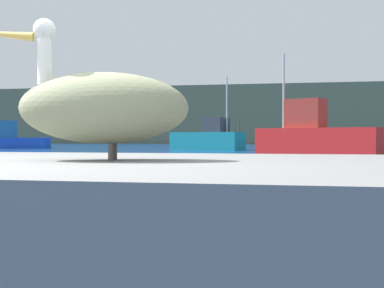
{
  "coord_description": "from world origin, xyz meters",
  "views": [
    {
      "loc": [
        1.78,
        -2.5,
        1.06
      ],
      "look_at": [
        -1.2,
        13.03,
        0.79
      ],
      "focal_mm": 44.85,
      "sensor_mm": 36.0,
      "label": 1
    }
  ],
  "objects_px": {
    "pelican": "(102,106)",
    "fishing_boat_red": "(315,136)",
    "fishing_boat_teal": "(209,138)",
    "fishing_boat_blue": "(1,139)"
  },
  "relations": [
    {
      "from": "pelican",
      "to": "fishing_boat_teal",
      "type": "xyz_separation_m",
      "value": [
        -4.58,
        33.7,
        -0.36
      ]
    },
    {
      "from": "pelican",
      "to": "fishing_boat_teal",
      "type": "height_order",
      "value": "fishing_boat_teal"
    },
    {
      "from": "pelican",
      "to": "fishing_boat_teal",
      "type": "relative_size",
      "value": 0.24
    },
    {
      "from": "pelican",
      "to": "fishing_boat_red",
      "type": "distance_m",
      "value": 24.01
    },
    {
      "from": "pelican",
      "to": "fishing_boat_red",
      "type": "height_order",
      "value": "fishing_boat_red"
    },
    {
      "from": "fishing_boat_red",
      "to": "fishing_boat_teal",
      "type": "bearing_deg",
      "value": -26.09
    },
    {
      "from": "fishing_boat_teal",
      "to": "fishing_boat_red",
      "type": "distance_m",
      "value": 12.32
    },
    {
      "from": "fishing_boat_blue",
      "to": "fishing_boat_red",
      "type": "height_order",
      "value": "fishing_boat_red"
    },
    {
      "from": "fishing_boat_teal",
      "to": "fishing_boat_blue",
      "type": "bearing_deg",
      "value": -161.66
    },
    {
      "from": "fishing_boat_teal",
      "to": "fishing_boat_red",
      "type": "height_order",
      "value": "fishing_boat_red"
    }
  ]
}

